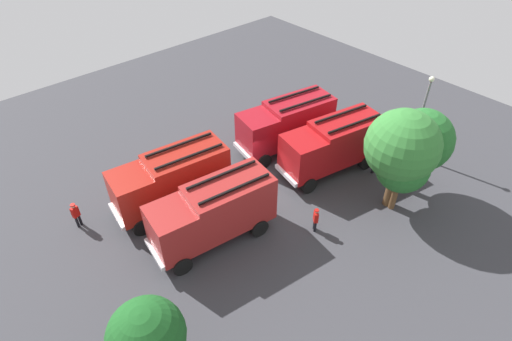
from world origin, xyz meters
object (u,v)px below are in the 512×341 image
(firefighter_1, at_px, (142,171))
(firefighter_3, at_px, (316,219))
(traffic_cone_0, at_px, (212,152))
(firefighter_2, at_px, (176,157))
(firefighter_0, at_px, (375,162))
(lamppost, at_px, (422,111))
(tree_2, at_px, (403,166))
(tree_0, at_px, (421,140))
(tree_1, at_px, (402,146))
(fire_truck_1, at_px, (171,178))
(fire_truck_0, at_px, (286,123))
(fire_truck_2, at_px, (332,144))
(tree_3, at_px, (147,337))
(fire_truck_3, at_px, (213,211))
(firefighter_4, at_px, (76,214))

(firefighter_1, relative_size, firefighter_3, 1.05)
(traffic_cone_0, bearing_deg, firefighter_2, -11.86)
(firefighter_0, bearing_deg, lamppost, 98.62)
(tree_2, bearing_deg, firefighter_2, -57.33)
(tree_0, distance_m, tree_1, 2.14)
(firefighter_0, xyz_separation_m, firefighter_2, (9.89, -9.46, 0.00))
(tree_1, bearing_deg, fire_truck_1, -41.42)
(fire_truck_0, height_order, firefighter_3, fire_truck_0)
(fire_truck_2, height_order, tree_3, tree_3)
(fire_truck_2, relative_size, tree_3, 1.56)
(firefighter_2, height_order, firefighter_3, firefighter_2)
(fire_truck_1, relative_size, lamppost, 1.20)
(fire_truck_2, bearing_deg, fire_truck_1, -11.15)
(fire_truck_0, relative_size, fire_truck_3, 1.01)
(firefighter_0, bearing_deg, fire_truck_0, -141.02)
(tree_0, bearing_deg, firefighter_2, -50.10)
(traffic_cone_0, bearing_deg, fire_truck_2, 128.26)
(fire_truck_3, distance_m, firefighter_2, 7.29)
(tree_1, height_order, tree_2, tree_1)
(firefighter_4, height_order, traffic_cone_0, firefighter_4)
(firefighter_1, bearing_deg, fire_truck_0, -160.56)
(fire_truck_0, xyz_separation_m, tree_1, (-0.52, 8.62, 2.34))
(firefighter_3, xyz_separation_m, firefighter_4, (10.26, -9.58, 0.06))
(firefighter_3, distance_m, tree_3, 11.69)
(tree_3, height_order, lamppost, lamppost)
(fire_truck_1, distance_m, lamppost, 17.23)
(fire_truck_3, bearing_deg, tree_0, 165.22)
(firefighter_3, bearing_deg, tree_3, -134.72)
(firefighter_0, bearing_deg, firefighter_1, -110.80)
(firefighter_0, height_order, firefighter_1, firefighter_1)
(fire_truck_0, xyz_separation_m, fire_truck_1, (9.53, -0.25, 0.00))
(fire_truck_0, xyz_separation_m, fire_truck_2, (-0.45, 3.88, 0.00))
(fire_truck_0, distance_m, lamppost, 9.24)
(firefighter_2, relative_size, traffic_cone_0, 2.46)
(fire_truck_0, xyz_separation_m, firefighter_0, (-2.46, 6.17, -1.20))
(fire_truck_0, xyz_separation_m, firefighter_2, (7.43, -3.29, -1.20))
(fire_truck_0, xyz_separation_m, lamppost, (-6.15, 6.73, 1.53))
(traffic_cone_0, bearing_deg, fire_truck_1, 27.42)
(firefighter_3, bearing_deg, fire_truck_3, -176.64)
(tree_1, bearing_deg, tree_3, -1.09)
(firefighter_1, distance_m, traffic_cone_0, 5.26)
(fire_truck_2, relative_size, firefighter_1, 4.37)
(firefighter_4, height_order, tree_1, tree_1)
(fire_truck_1, relative_size, firefighter_2, 4.38)
(firefighter_1, xyz_separation_m, firefighter_4, (4.91, 1.01, 0.01))
(fire_truck_0, xyz_separation_m, firefighter_4, (14.84, -2.51, -1.17))
(fire_truck_1, height_order, firefighter_2, fire_truck_1)
(tree_1, xyz_separation_m, tree_3, (16.50, -0.31, -1.25))
(firefighter_0, relative_size, tree_0, 0.29)
(tree_0, relative_size, lamppost, 0.95)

